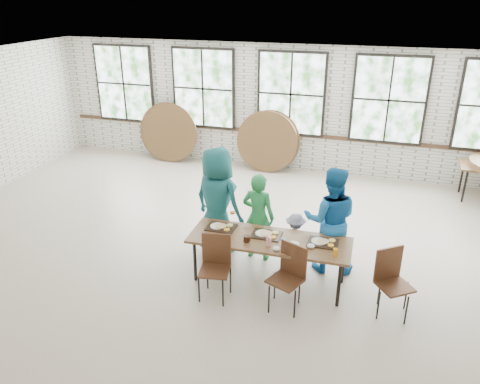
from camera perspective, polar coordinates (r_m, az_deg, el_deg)
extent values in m
plane|color=#C2AF9A|center=(7.88, -0.87, -8.13)|extent=(12.00, 12.00, 0.00)
plane|color=white|center=(6.80, -1.03, 13.90)|extent=(12.00, 12.00, 0.00)
plane|color=silver|center=(11.38, 6.22, 10.01)|extent=(12.00, 0.00, 12.00)
cube|color=#422819|center=(11.51, 6.06, 7.07)|extent=(11.80, 0.05, 0.08)
cube|color=black|center=(12.81, -13.91, 12.71)|extent=(1.62, 0.05, 1.97)
cube|color=white|center=(12.78, -13.99, 12.68)|extent=(1.50, 0.01, 1.85)
cube|color=black|center=(11.85, -4.48, 12.47)|extent=(1.62, 0.05, 1.97)
cube|color=white|center=(11.82, -4.55, 12.44)|extent=(1.50, 0.01, 1.85)
cube|color=black|center=(11.24, 6.24, 11.80)|extent=(1.62, 0.05, 1.97)
cube|color=white|center=(11.21, 6.21, 11.77)|extent=(1.50, 0.01, 1.85)
cube|color=black|center=(11.04, 17.69, 10.64)|extent=(1.62, 0.05, 1.97)
cube|color=white|center=(11.01, 17.69, 10.60)|extent=(1.50, 0.01, 1.85)
cube|color=brown|center=(6.97, 3.61, -5.89)|extent=(2.42, 0.85, 0.04)
cylinder|color=black|center=(7.20, -5.51, -8.31)|extent=(0.05, 0.05, 0.70)
cylinder|color=black|center=(7.68, -3.80, -6.07)|extent=(0.05, 0.05, 0.70)
cylinder|color=black|center=(6.78, 11.96, -11.03)|extent=(0.05, 0.05, 0.70)
cylinder|color=black|center=(7.28, 12.48, -8.43)|extent=(0.05, 0.05, 0.70)
cube|color=#492918|center=(6.76, -3.11, -9.58)|extent=(0.48, 0.47, 0.03)
cube|color=#492918|center=(6.78, -2.88, -6.95)|extent=(0.42, 0.10, 0.50)
cylinder|color=black|center=(6.81, -5.02, -11.68)|extent=(0.02, 0.02, 0.44)
cylinder|color=black|center=(7.07, -3.98, -10.18)|extent=(0.02, 0.02, 0.44)
cylinder|color=black|center=(6.70, -2.10, -12.24)|extent=(0.02, 0.02, 0.44)
cylinder|color=black|center=(6.97, -1.17, -10.69)|extent=(0.02, 0.02, 0.44)
cube|color=#492918|center=(6.57, 5.51, -10.73)|extent=(0.54, 0.53, 0.03)
cube|color=#492918|center=(6.57, 6.56, -8.19)|extent=(0.40, 0.19, 0.50)
cylinder|color=black|center=(6.60, 3.54, -12.94)|extent=(0.02, 0.02, 0.44)
cylinder|color=black|center=(6.87, 4.24, -11.32)|extent=(0.02, 0.02, 0.44)
cylinder|color=black|center=(6.54, 6.69, -13.44)|extent=(0.02, 0.02, 0.44)
cylinder|color=black|center=(6.82, 7.25, -11.77)|extent=(0.02, 0.02, 0.44)
cube|color=#492918|center=(6.76, 18.32, -10.88)|extent=(0.58, 0.57, 0.03)
cube|color=#492918|center=(6.75, 17.63, -8.31)|extent=(0.35, 0.28, 0.50)
cylinder|color=black|center=(6.74, 16.50, -13.13)|extent=(0.02, 0.02, 0.44)
cylinder|color=black|center=(7.02, 16.60, -11.51)|extent=(0.02, 0.02, 0.44)
cylinder|color=black|center=(6.77, 19.62, -13.45)|extent=(0.02, 0.02, 0.44)
cylinder|color=black|center=(7.04, 19.58, -11.83)|extent=(0.02, 0.02, 0.44)
imported|color=#1A6356|center=(7.70, -2.76, -1.15)|extent=(1.05, 0.86, 1.85)
imported|color=#238340|center=(7.59, 2.23, -3.03)|extent=(0.58, 0.41, 1.50)
imported|color=#171B49|center=(7.61, 6.72, -5.68)|extent=(0.59, 0.36, 0.88)
imported|color=#1967AF|center=(7.36, 10.95, -3.35)|extent=(0.92, 0.76, 1.73)
cylinder|color=black|center=(10.81, 25.70, 0.59)|extent=(0.04, 0.04, 0.70)
cylinder|color=black|center=(11.32, 25.38, 1.63)|extent=(0.04, 0.04, 0.70)
cube|color=black|center=(7.25, -2.33, -4.33)|extent=(0.44, 0.33, 0.02)
cube|color=black|center=(7.05, 3.25, -5.22)|extent=(0.44, 0.33, 0.02)
cube|color=black|center=(6.94, 10.08, -6.11)|extent=(0.44, 0.33, 0.02)
cylinder|color=black|center=(6.86, 0.79, -5.72)|extent=(0.09, 0.09, 0.09)
cube|color=red|center=(6.77, 3.51, -6.11)|extent=(0.06, 0.06, 0.11)
cylinder|color=blue|center=(6.79, 5.32, -6.10)|extent=(0.07, 0.07, 0.10)
cylinder|color=orange|center=(6.64, 11.55, -7.21)|extent=(0.07, 0.07, 0.11)
cylinder|color=white|center=(6.69, 6.49, -6.65)|extent=(0.17, 0.17, 0.10)
ellipsoid|color=white|center=(6.68, 4.45, -6.87)|extent=(0.11, 0.11, 0.05)
ellipsoid|color=white|center=(6.80, 8.64, -6.53)|extent=(0.11, 0.11, 0.05)
cylinder|color=brown|center=(12.34, -8.93, 7.26)|extent=(1.50, 0.34, 1.48)
cylinder|color=brown|center=(12.20, -8.58, 7.09)|extent=(1.50, 0.29, 1.49)
cylinder|color=brown|center=(11.44, 3.59, 6.20)|extent=(1.50, 0.26, 1.49)
cylinder|color=brown|center=(11.36, 3.28, 6.08)|extent=(1.50, 0.24, 1.49)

